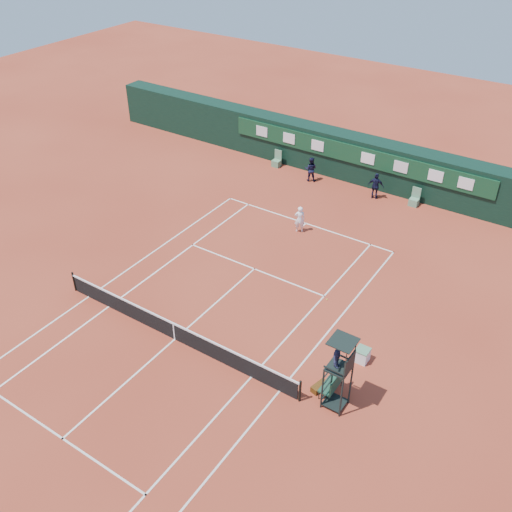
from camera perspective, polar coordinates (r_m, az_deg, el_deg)
The scene contains 14 objects.
ground at distance 25.95m, azimuth -8.10°, elevation -8.24°, with size 90.00×90.00×0.00m, color #A73E27.
court_lines at distance 25.94m, azimuth -8.10°, elevation -8.23°, with size 11.05×23.85×0.01m.
tennis_net at distance 25.61m, azimuth -8.19°, elevation -7.40°, with size 12.90×0.10×1.10m.
back_wall at distance 38.55m, azimuth 10.19°, elevation 9.58°, with size 40.00×1.65×3.00m.
linesman_chair_left at distance 40.29m, azimuth 2.08°, elevation 9.38°, with size 0.55×0.50×1.15m.
linesman_chair_right at distance 36.69m, azimuth 15.54°, elevation 5.36°, with size 0.55×0.50×1.15m.
umpire_chair at distance 21.52m, azimuth 8.34°, elevation -10.22°, with size 0.96×0.95×3.42m.
player_bench at distance 23.24m, azimuth 7.76°, elevation -12.49°, with size 0.56×1.20×1.10m.
tennis_bag at distance 23.67m, azimuth 6.36°, elevation -12.87°, with size 0.32×0.74×0.28m, color black.
cooler at distance 24.93m, azimuth 10.57°, elevation -9.70°, with size 0.57×0.57×0.65m.
tennis_ball at distance 27.98m, azimuth 7.11°, elevation -4.33°, with size 0.07×0.07×0.07m, color #E3EE37.
player at distance 32.56m, azimuth 4.39°, elevation 3.69°, with size 0.59×0.39×1.63m, color white.
ball_kid_left at distance 38.24m, azimuth 5.49°, elevation 8.64°, with size 0.81×0.63×1.66m, color black.
ball_kid_right at distance 36.67m, azimuth 11.89°, elevation 6.86°, with size 1.00×0.42×1.71m, color black.
Camera 1 is at (13.39, -13.67, 17.52)m, focal length 40.00 mm.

